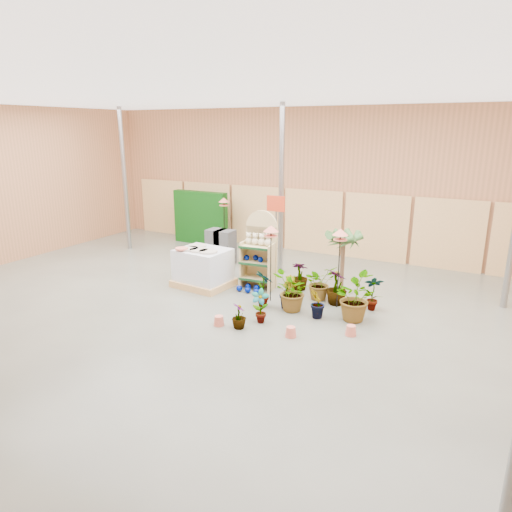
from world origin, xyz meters
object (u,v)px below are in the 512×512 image
Objects in this scene: bird_table_front at (271,231)px; pallet_stack at (203,268)px; potted_plant_2 at (292,292)px; display_shelf at (260,253)px.

pallet_stack is at bearing 176.08° from bird_table_front.
bird_table_front reaches higher than potted_plant_2.
bird_table_front is 1.97× the size of potted_plant_2.
pallet_stack is 2.28m from bird_table_front.
display_shelf is 1.80m from potted_plant_2.
display_shelf reaches higher than bird_table_front.
bird_table_front reaches higher than pallet_stack.
potted_plant_2 is (2.65, -0.49, -0.02)m from pallet_stack.
potted_plant_2 is (1.35, -1.10, -0.43)m from display_shelf.
potted_plant_2 is (0.69, -0.36, -1.20)m from bird_table_front.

